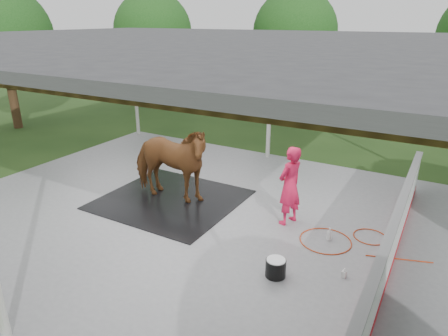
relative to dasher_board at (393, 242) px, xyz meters
The scene contains 12 objects.
ground 4.64m from the dasher_board, behind, with size 100.00×100.00×0.00m, color #1E3814.
concrete_slab 4.63m from the dasher_board, behind, with size 12.00×10.00×0.05m, color slate.
pavilion_structure 5.70m from the dasher_board, behind, with size 12.60×10.60×4.05m.
dasher_board is the anchor object (origin of this frame).
tree_belt 5.43m from the dasher_board, 168.18° to the left, with size 28.00×28.00×5.80m.
rubber_mat 5.41m from the dasher_board, behind, with size 3.37×3.16×0.03m, color black.
horse 5.40m from the dasher_board, behind, with size 1.08×2.37×2.00m, color brown.
handler 2.44m from the dasher_board, 163.32° to the left, with size 0.67×0.44×1.83m, color #C9153E.
wash_bucket 2.23m from the dasher_board, 142.65° to the right, with size 0.38×0.38×0.35m.
soap_bottle_a 1.38m from the dasher_board, 162.65° to the left, with size 0.11×0.11×0.29m, color silver.
soap_bottle_b 1.09m from the dasher_board, 131.13° to the right, with size 0.08×0.08×0.18m, color #338CD8.
hose_coil 1.28m from the dasher_board, 154.84° to the left, with size 2.58×1.53×0.02m.
Camera 1 is at (5.09, -7.11, 4.48)m, focal length 32.00 mm.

